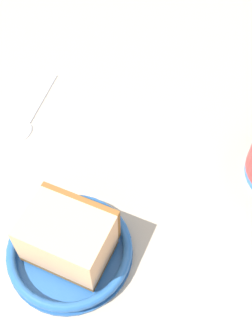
# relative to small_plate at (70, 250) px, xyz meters

# --- Properties ---
(ground_plane) EXTENTS (1.41, 1.41, 0.03)m
(ground_plane) POSITION_rel_small_plate_xyz_m (0.10, -0.04, -0.02)
(ground_plane) COLOR tan
(small_plate) EXTENTS (0.13, 0.13, 0.02)m
(small_plate) POSITION_rel_small_plate_xyz_m (0.00, 0.00, 0.00)
(small_plate) COLOR #26599E
(small_plate) RESTS_ON ground_plane
(cake_slice) EXTENTS (0.08, 0.10, 0.06)m
(cake_slice) POSITION_rel_small_plate_xyz_m (0.00, -0.00, 0.03)
(cake_slice) COLOR brown
(cake_slice) RESTS_ON small_plate
(teaspoon) EXTENTS (0.12, 0.03, 0.01)m
(teaspoon) POSITION_rel_small_plate_xyz_m (0.17, 0.10, -0.00)
(teaspoon) COLOR silver
(teaspoon) RESTS_ON ground_plane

